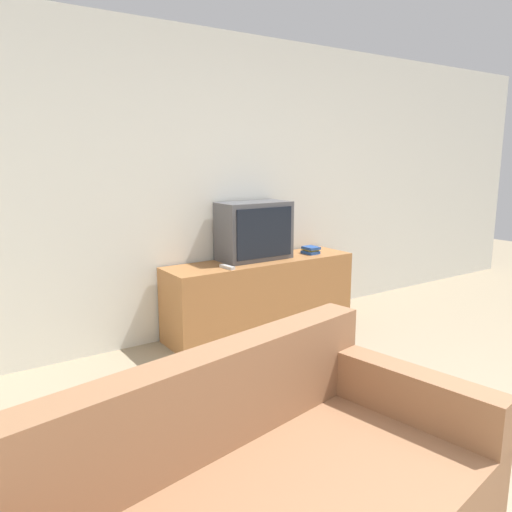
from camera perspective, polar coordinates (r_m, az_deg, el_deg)
name	(u,v)px	position (r m, az deg, el deg)	size (l,w,h in m)	color
wall_back	(211,187)	(4.42, -5.18, 7.91)	(9.00, 0.06, 2.60)	silver
tv_stand	(261,295)	(4.53, 0.59, -4.49)	(1.80, 0.46, 0.65)	#9E6638
television	(254,231)	(4.44, -0.21, 2.90)	(0.65, 0.34, 0.51)	#4C4C51
book_stack	(311,250)	(4.76, 6.26, 0.68)	(0.13, 0.17, 0.07)	#23478E
remote_on_stand	(227,267)	(4.11, -3.31, -1.26)	(0.06, 0.17, 0.02)	#B7B7B7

